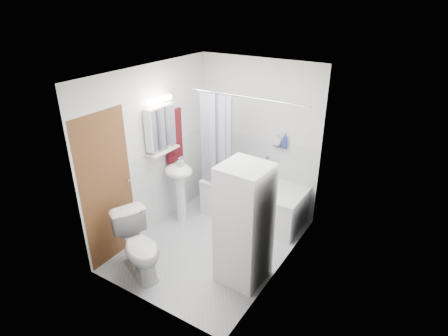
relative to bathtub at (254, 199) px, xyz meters
The scene contains 20 objects.
floor 0.99m from the bathtub, 99.76° to the right, with size 2.60×2.60×0.00m, color silver.
room_walls 1.49m from the bathtub, 99.76° to the right, with size 2.60×2.60×2.60m.
wainscot 0.70m from the bathtub, 104.17° to the right, with size 1.98×2.58×2.58m.
door 1.96m from the bathtub, 127.01° to the right, with size 0.05×2.00×2.00m.
bathtub is the anchor object (origin of this frame).
tub_spout 0.70m from the bathtub, 58.78° to the left, with size 0.04×0.04×0.12m, color silver.
curtain_rod 1.70m from the bathtub, 90.00° to the right, with size 0.02×0.02×1.74m, color silver.
shower_curtain 1.09m from the bathtub, 147.97° to the right, with size 0.55×0.02×1.45m.
sink 1.19m from the bathtub, 143.91° to the right, with size 0.44×0.37×1.04m.
medicine_cabinet 1.83m from the bathtub, 142.36° to the right, with size 0.13×0.50×0.71m.
shelf 1.59m from the bathtub, 141.97° to the right, with size 0.18×0.54×0.03m, color silver.
shower_caddy 0.92m from the bathtub, 52.00° to the left, with size 0.22×0.06×0.02m, color silver.
towel 1.57m from the bathtub, 155.04° to the right, with size 0.07×0.34×0.82m.
washer_dryer 1.43m from the bathtub, 67.64° to the right, with size 0.58×0.57×1.53m.
toilet 1.97m from the bathtub, 108.02° to the right, with size 0.44×0.79×0.77m, color white.
soap_pump 1.26m from the bathtub, 142.35° to the right, with size 0.08×0.17×0.08m, color gray.
shelf_bottle 1.70m from the bathtub, 137.22° to the right, with size 0.07×0.18×0.07m, color gray.
shelf_cup 1.57m from the bathtub, 146.27° to the right, with size 0.10×0.09×0.10m, color gray.
shampoo_a 0.97m from the bathtub, 59.08° to the left, with size 0.13×0.17×0.13m, color gray.
shampoo_b 0.98m from the bathtub, 45.75° to the left, with size 0.08×0.21×0.08m, color navy.
Camera 1 is at (2.43, -3.58, 3.24)m, focal length 30.00 mm.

